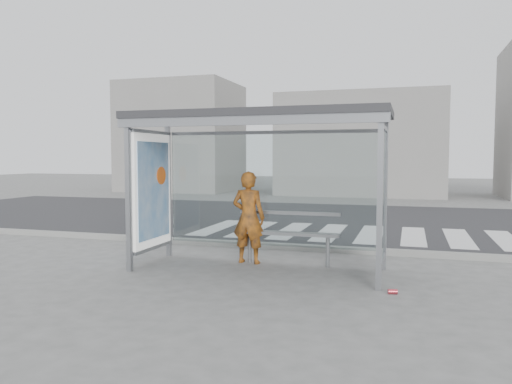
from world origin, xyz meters
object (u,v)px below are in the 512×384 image
(bench, at_px, (288,233))
(person, at_px, (249,217))
(soda_can, at_px, (393,292))
(bus_shelter, at_px, (238,151))

(bench, bearing_deg, person, -173.31)
(bench, height_order, soda_can, bench)
(bench, relative_size, soda_can, 14.17)
(person, xyz_separation_m, bench, (0.70, 0.08, -0.27))
(bench, xyz_separation_m, soda_can, (1.82, -1.43, -0.52))
(person, height_order, bench, person)
(person, bearing_deg, bus_shelter, 86.41)
(person, relative_size, bench, 0.91)
(person, xyz_separation_m, soda_can, (2.53, -1.35, -0.78))
(person, height_order, soda_can, person)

